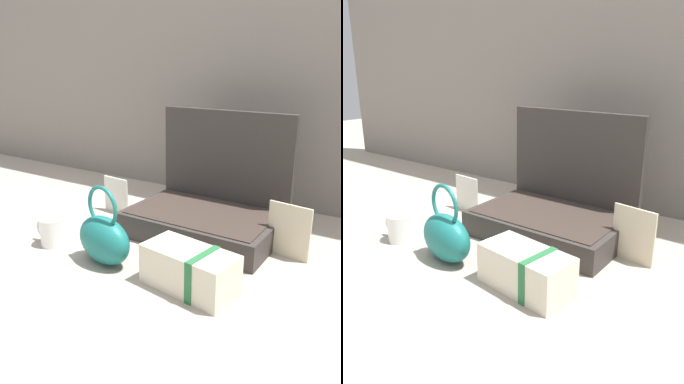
# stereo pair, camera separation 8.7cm
# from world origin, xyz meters

# --- Properties ---
(ground_plane) EXTENTS (6.00, 6.00, 0.00)m
(ground_plane) POSITION_xyz_m (0.00, 0.00, 0.00)
(ground_plane) COLOR #9E9384
(back_wall) EXTENTS (3.20, 0.06, 1.40)m
(back_wall) POSITION_xyz_m (0.00, 0.58, 0.70)
(back_wall) COLOR gray
(back_wall) RESTS_ON ground_plane
(open_suitcase) EXTENTS (0.47, 0.33, 0.39)m
(open_suitcase) POSITION_xyz_m (0.04, 0.18, 0.08)
(open_suitcase) COLOR #332D2B
(open_suitcase) RESTS_ON ground_plane
(teal_pouch_handbag) EXTENTS (0.20, 0.12, 0.23)m
(teal_pouch_handbag) POSITION_xyz_m (-0.10, -0.17, 0.08)
(teal_pouch_handbag) COLOR #196B66
(teal_pouch_handbag) RESTS_ON ground_plane
(cream_toiletry_bag) EXTENTS (0.25, 0.15, 0.11)m
(cream_toiletry_bag) POSITION_xyz_m (0.17, -0.16, 0.05)
(cream_toiletry_bag) COLOR beige
(cream_toiletry_bag) RESTS_ON ground_plane
(coffee_mug) EXTENTS (0.11, 0.08, 0.09)m
(coffee_mug) POSITION_xyz_m (-0.32, -0.17, 0.04)
(coffee_mug) COLOR white
(coffee_mug) RESTS_ON ground_plane
(info_card_left) EXTENTS (0.13, 0.02, 0.16)m
(info_card_left) POSITION_xyz_m (0.32, 0.14, 0.08)
(info_card_left) COLOR beige
(info_card_left) RESTS_ON ground_plane
(poster_card_right) EXTENTS (0.12, 0.02, 0.14)m
(poster_card_right) POSITION_xyz_m (-0.33, 0.16, 0.07)
(poster_card_right) COLOR silver
(poster_card_right) RESTS_ON ground_plane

